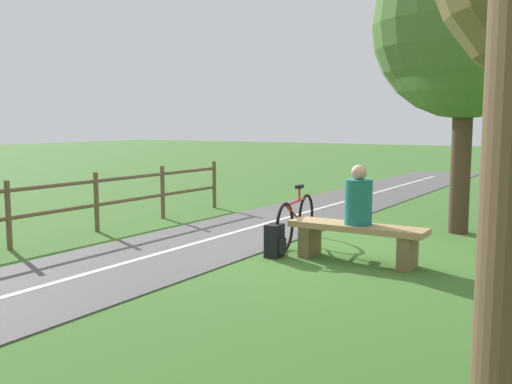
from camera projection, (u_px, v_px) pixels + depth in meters
The scene contains 8 objects.
ground_plane at pixel (310, 244), 8.62m from camera, with size 80.00×80.00×0.00m, color #3D6B28.
paved_path at pixel (13, 295), 6.02m from camera, with size 2.29×36.00×0.02m, color #565454.
path_centre_line at pixel (13, 294), 6.02m from camera, with size 0.10×32.00×0.00m, color silver.
bench at pixel (357, 236), 7.48m from camera, with size 1.82×0.47×0.50m.
person_seated at pixel (358, 199), 7.41m from camera, with size 0.36×0.36×0.78m.
bicycle at pixel (296, 220), 8.52m from camera, with size 0.33×1.71×0.89m.
backpack at pixel (275, 241), 7.78m from camera, with size 0.25×0.28×0.45m.
tree_by_path at pixel (467, 26), 9.11m from camera, with size 2.98×2.98×4.86m.
Camera 1 is at (-3.73, 7.65, 1.81)m, focal length 40.17 mm.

